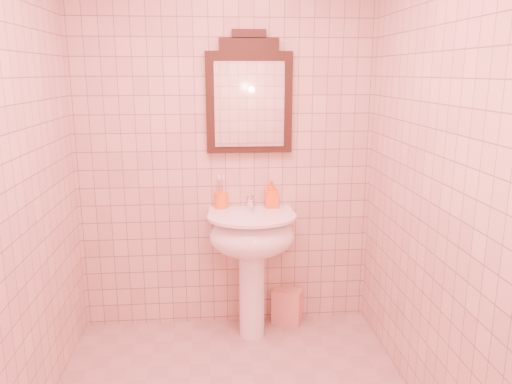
{
  "coord_description": "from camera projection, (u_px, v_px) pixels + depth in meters",
  "views": [
    {
      "loc": [
        -0.08,
        -2.23,
        1.76
      ],
      "look_at": [
        0.16,
        0.55,
        1.09
      ],
      "focal_mm": 35.0,
      "sensor_mm": 36.0,
      "label": 1
    }
  ],
  "objects": [
    {
      "name": "back_wall",
      "position": [
        225.0,
        151.0,
        3.35
      ],
      "size": [
        2.0,
        0.02,
        2.5
      ],
      "primitive_type": "cube",
      "color": "beige",
      "rests_on": "floor"
    },
    {
      "name": "pedestal_sink",
      "position": [
        252.0,
        244.0,
        3.28
      ],
      "size": [
        0.58,
        0.58,
        0.86
      ],
      "color": "white",
      "rests_on": "floor"
    },
    {
      "name": "faucet",
      "position": [
        250.0,
        201.0,
        3.35
      ],
      "size": [
        0.04,
        0.16,
        0.11
      ],
      "color": "white",
      "rests_on": "pedestal_sink"
    },
    {
      "name": "mirror",
      "position": [
        249.0,
        97.0,
        3.26
      ],
      "size": [
        0.57,
        0.06,
        0.79
      ],
      "color": "black",
      "rests_on": "back_wall"
    },
    {
      "name": "toothbrush_cup",
      "position": [
        221.0,
        200.0,
        3.38
      ],
      "size": [
        0.09,
        0.09,
        0.2
      ],
      "rotation": [
        0.0,
        0.0,
        -0.07
      ],
      "color": "orange",
      "rests_on": "pedestal_sink"
    },
    {
      "name": "soap_dispenser",
      "position": [
        272.0,
        194.0,
        3.38
      ],
      "size": [
        0.09,
        0.09,
        0.19
      ],
      "primitive_type": "imported",
      "rotation": [
        0.0,
        0.0,
        0.07
      ],
      "color": "#FF5D15",
      "rests_on": "pedestal_sink"
    },
    {
      "name": "towel",
      "position": [
        287.0,
        306.0,
        3.59
      ],
      "size": [
        0.24,
        0.2,
        0.25
      ],
      "primitive_type": "cube",
      "rotation": [
        0.0,
        0.0,
        -0.39
      ],
      "color": "pink",
      "rests_on": "floor"
    }
  ]
}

